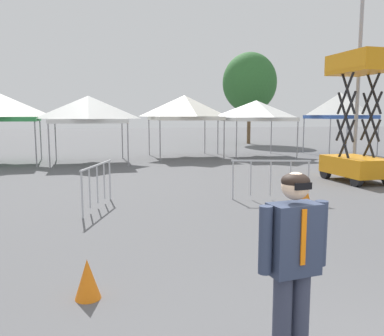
# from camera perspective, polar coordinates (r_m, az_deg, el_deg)

# --- Properties ---
(canopy_tent_far_right) EXTENTS (3.48, 3.48, 3.25)m
(canopy_tent_far_right) POSITION_cam_1_polar(r_m,az_deg,el_deg) (20.48, -25.75, 7.81)
(canopy_tent_far_right) COLOR #9E9EA3
(canopy_tent_far_right) RESTS_ON ground
(canopy_tent_left_of_center) EXTENTS (3.50, 3.50, 3.16)m
(canopy_tent_left_of_center) POSITION_cam_1_polar(r_m,az_deg,el_deg) (19.55, -14.56, 8.10)
(canopy_tent_left_of_center) COLOR #9E9EA3
(canopy_tent_left_of_center) RESTS_ON ground
(canopy_tent_far_left) EXTENTS (3.57, 3.57, 3.31)m
(canopy_tent_far_left) POSITION_cam_1_polar(r_m,az_deg,el_deg) (21.65, -1.07, 8.59)
(canopy_tent_far_left) COLOR #9E9EA3
(canopy_tent_far_left) RESTS_ON ground
(canopy_tent_behind_right) EXTENTS (3.60, 3.60, 3.07)m
(canopy_tent_behind_right) POSITION_cam_1_polar(r_m,az_deg,el_deg) (22.32, 9.11, 8.08)
(canopy_tent_behind_right) COLOR #9E9EA3
(canopy_tent_behind_right) RESTS_ON ground
(canopy_tent_center) EXTENTS (3.16, 3.16, 3.54)m
(canopy_tent_center) POSITION_cam_1_polar(r_m,az_deg,el_deg) (24.45, 20.42, 8.34)
(canopy_tent_center) COLOR #9E9EA3
(canopy_tent_center) RESTS_ON ground
(scissor_lift) EXTENTS (1.41, 2.31, 4.29)m
(scissor_lift) POSITION_cam_1_polar(r_m,az_deg,el_deg) (14.61, 22.49, 3.16)
(scissor_lift) COLOR black
(scissor_lift) RESTS_ON ground
(person_foreground) EXTENTS (0.65, 0.29, 1.78)m
(person_foreground) POSITION_cam_1_polar(r_m,az_deg,el_deg) (3.53, 14.20, -12.65)
(person_foreground) COLOR #33384C
(person_foreground) RESTS_ON ground
(light_pole_near_lift) EXTENTS (0.36, 0.36, 8.58)m
(light_pole_near_lift) POSITION_cam_1_polar(r_m,az_deg,el_deg) (16.61, 22.87, 15.99)
(light_pole_near_lift) COLOR #9E9EA3
(light_pole_near_lift) RESTS_ON ground
(tree_behind_tents_left) EXTENTS (4.25, 4.25, 7.17)m
(tree_behind_tents_left) POSITION_cam_1_polar(r_m,az_deg,el_deg) (32.48, 8.22, 11.96)
(tree_behind_tents_left) COLOR brown
(tree_behind_tents_left) RESTS_ON ground
(crowd_barrier_by_lift) EXTENTS (2.03, 0.63, 1.08)m
(crowd_barrier_by_lift) POSITION_cam_1_polar(r_m,az_deg,el_deg) (10.80, 11.17, -0.55)
(crowd_barrier_by_lift) COLOR #B7BABF
(crowd_barrier_by_lift) RESTS_ON ground
(crowd_barrier_near_person) EXTENTS (0.76, 1.99, 1.08)m
(crowd_barrier_near_person) POSITION_cam_1_polar(r_m,az_deg,el_deg) (9.91, -13.39, -1.32)
(crowd_barrier_near_person) COLOR #B7BABF
(crowd_barrier_near_person) RESTS_ON ground
(traffic_cone_lot_center) EXTENTS (0.32, 0.32, 0.61)m
(traffic_cone_lot_center) POSITION_cam_1_polar(r_m,az_deg,el_deg) (10.55, 15.82, -3.34)
(traffic_cone_lot_center) COLOR orange
(traffic_cone_lot_center) RESTS_ON ground
(traffic_cone_near_barrier) EXTENTS (0.32, 0.32, 0.50)m
(traffic_cone_near_barrier) POSITION_cam_1_polar(r_m,az_deg,el_deg) (5.23, -14.69, -15.07)
(traffic_cone_near_barrier) COLOR orange
(traffic_cone_near_barrier) RESTS_ON ground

